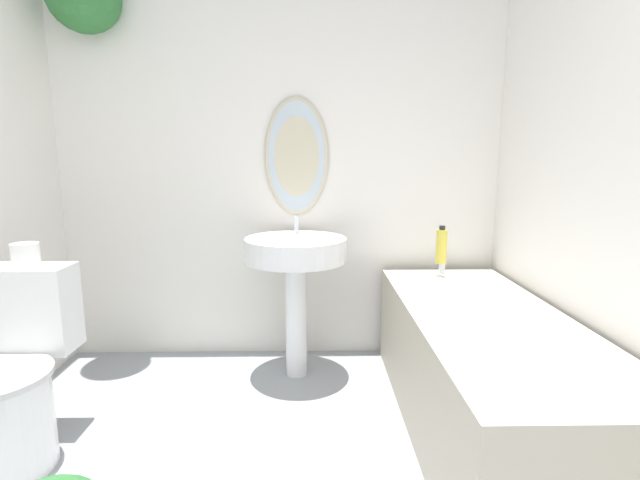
{
  "coord_description": "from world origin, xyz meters",
  "views": [
    {
      "loc": [
        0.19,
        -0.26,
        1.22
      ],
      "look_at": [
        0.22,
        1.58,
        0.9
      ],
      "focal_mm": 26.0,
      "sensor_mm": 36.0,
      "label": 1
    }
  ],
  "objects_px": {
    "bathtub": "(485,371)",
    "shampoo_bottle": "(441,246)",
    "toilet": "(8,387)",
    "pedestal_sink": "(296,263)",
    "toilet_paper_roll": "(26,255)"
  },
  "relations": [
    {
      "from": "toilet",
      "to": "toilet_paper_roll",
      "type": "bearing_deg",
      "value": 90.0
    },
    {
      "from": "bathtub",
      "to": "shampoo_bottle",
      "type": "height_order",
      "value": "shampoo_bottle"
    },
    {
      "from": "pedestal_sink",
      "to": "toilet_paper_roll",
      "type": "relative_size",
      "value": 8.13
    },
    {
      "from": "pedestal_sink",
      "to": "bathtub",
      "type": "relative_size",
      "value": 0.53
    },
    {
      "from": "toilet",
      "to": "pedestal_sink",
      "type": "xyz_separation_m",
      "value": [
        1.14,
        0.73,
        0.34
      ]
    },
    {
      "from": "pedestal_sink",
      "to": "bathtub",
      "type": "height_order",
      "value": "pedestal_sink"
    },
    {
      "from": "toilet",
      "to": "pedestal_sink",
      "type": "bearing_deg",
      "value": 32.62
    },
    {
      "from": "pedestal_sink",
      "to": "toilet_paper_roll",
      "type": "height_order",
      "value": "pedestal_sink"
    },
    {
      "from": "toilet",
      "to": "shampoo_bottle",
      "type": "height_order",
      "value": "shampoo_bottle"
    },
    {
      "from": "shampoo_bottle",
      "to": "toilet",
      "type": "bearing_deg",
      "value": -157.36
    },
    {
      "from": "toilet",
      "to": "shampoo_bottle",
      "type": "distance_m",
      "value": 2.18
    },
    {
      "from": "bathtub",
      "to": "toilet_paper_roll",
      "type": "bearing_deg",
      "value": 178.45
    },
    {
      "from": "shampoo_bottle",
      "to": "toilet_paper_roll",
      "type": "height_order",
      "value": "toilet_paper_roll"
    },
    {
      "from": "toilet_paper_roll",
      "to": "bathtub",
      "type": "bearing_deg",
      "value": -1.55
    },
    {
      "from": "toilet",
      "to": "shampoo_bottle",
      "type": "xyz_separation_m",
      "value": [
        1.97,
        0.82,
        0.42
      ]
    }
  ]
}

